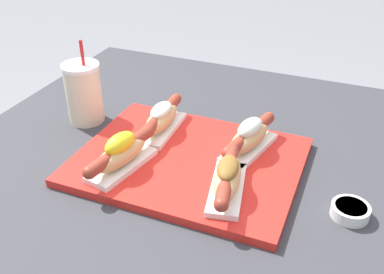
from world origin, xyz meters
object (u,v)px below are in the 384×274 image
object	(u,v)px
serving_tray	(188,161)
hot_dog_3	(249,137)
hot_dog_2	(161,118)
sauce_bowl	(350,210)
hot_dog_1	(227,177)
hot_dog_0	(121,153)
drink_cup	(84,93)

from	to	relation	value
serving_tray	hot_dog_3	bearing A→B (deg)	34.47
serving_tray	hot_dog_3	size ratio (longest dim) A/B	2.31
hot_dog_2	sauce_bowl	distance (m)	0.45
serving_tray	hot_dog_2	xyz separation A→B (m)	(-0.10, 0.08, 0.04)
hot_dog_1	sauce_bowl	distance (m)	0.23
serving_tray	hot_dog_3	distance (m)	0.14
hot_dog_1	hot_dog_0	bearing A→B (deg)	-178.23
serving_tray	sauce_bowl	bearing A→B (deg)	-6.51
hot_dog_3	sauce_bowl	world-z (taller)	hot_dog_3
serving_tray	hot_dog_2	world-z (taller)	hot_dog_2
hot_dog_1	drink_cup	xyz separation A→B (m)	(-0.42, 0.16, 0.02)
serving_tray	sauce_bowl	distance (m)	0.34
sauce_bowl	serving_tray	bearing A→B (deg)	173.49
serving_tray	hot_dog_1	bearing A→B (deg)	-34.76
hot_dog_0	drink_cup	xyz separation A→B (m)	(-0.20, 0.17, 0.02)
hot_dog_2	drink_cup	world-z (taller)	drink_cup
hot_dog_2	sauce_bowl	size ratio (longest dim) A/B	2.94
serving_tray	drink_cup	bearing A→B (deg)	164.87
hot_dog_1	hot_dog_3	world-z (taller)	hot_dog_3
serving_tray	sauce_bowl	size ratio (longest dim) A/B	6.65
hot_dog_3	drink_cup	distance (m)	0.42
hot_dog_2	sauce_bowl	bearing A→B (deg)	-15.09
hot_dog_0	drink_cup	distance (m)	0.26
hot_dog_3	sauce_bowl	distance (m)	0.25
serving_tray	hot_dog_3	xyz separation A→B (m)	(0.11, 0.07, 0.04)
hot_dog_0	hot_dog_2	size ratio (longest dim) A/B	0.98
sauce_bowl	hot_dog_3	bearing A→B (deg)	153.30
hot_dog_0	hot_dog_2	distance (m)	0.16
hot_dog_1	serving_tray	bearing A→B (deg)	145.24
hot_dog_0	hot_dog_3	world-z (taller)	hot_dog_0
hot_dog_0	hot_dog_2	bearing A→B (deg)	85.93
hot_dog_0	serving_tray	bearing A→B (deg)	37.06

